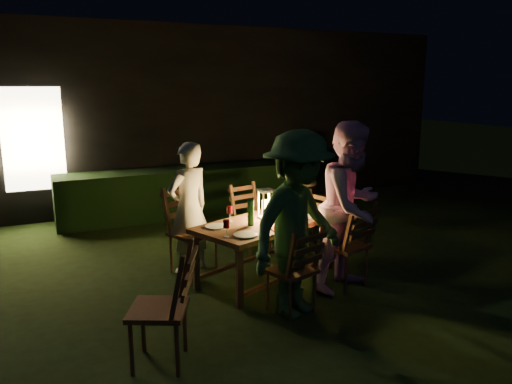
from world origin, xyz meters
name	(u,v)px	position (x,y,z in m)	size (l,w,h in m)	color
garden_envelope	(174,114)	(-0.01, 6.15, 1.58)	(40.00, 40.00, 3.20)	black
dining_table	(266,227)	(-0.50, 0.58, 0.62)	(1.83, 1.37, 0.68)	#472B17
chair_near_left	(293,285)	(-0.64, -0.30, 0.28)	(0.52, 0.54, 0.92)	#472B17
chair_near_right	(345,260)	(0.20, 0.03, 0.30)	(0.57, 0.60, 1.00)	#472B17
chair_far_left	(192,246)	(-1.21, 1.13, 0.32)	(0.63, 0.65, 1.05)	#472B17
chair_far_right	(252,231)	(-0.27, 1.50, 0.28)	(0.51, 0.53, 0.93)	#472B17
chair_end	(330,233)	(0.64, 1.04, 0.27)	(0.53, 0.51, 0.90)	#472B17
chair_spare	(161,328)	(-2.03, -0.69, 0.31)	(0.63, 0.62, 1.01)	#472B17
person_house_side	(189,208)	(-1.22, 1.18, 0.77)	(0.57, 0.37, 1.55)	#F0E5CD
person_opp_right	(351,207)	(0.22, -0.02, 0.91)	(0.89, 0.69, 1.82)	#E89FCD
person_opp_left	(298,225)	(-0.62, -0.35, 0.89)	(1.16, 0.66, 1.79)	#386633
lantern	(266,206)	(-0.48, 0.65, 0.84)	(0.16, 0.16, 0.35)	white
plate_far_left	(217,226)	(-1.10, 0.58, 0.69)	(0.25, 0.25, 0.01)	white
plate_near_left	(245,235)	(-0.93, 0.17, 0.69)	(0.25, 0.25, 0.01)	white
plate_far_right	(278,210)	(-0.17, 0.95, 0.69)	(0.25, 0.25, 0.01)	white
plate_near_right	(307,216)	(0.00, 0.54, 0.69)	(0.25, 0.25, 0.01)	white
wineglass_a	(230,214)	(-0.89, 0.73, 0.77)	(0.06, 0.06, 0.18)	#59070F
wineglass_b	(226,229)	(-1.13, 0.20, 0.77)	(0.06, 0.06, 0.18)	#59070F
wineglass_c	(303,213)	(-0.12, 0.43, 0.77)	(0.06, 0.06, 0.18)	#59070F
wineglass_d	(290,202)	(0.01, 0.98, 0.77)	(0.06, 0.06, 0.18)	#59070F
wineglass_e	(281,220)	(-0.49, 0.26, 0.77)	(0.06, 0.06, 0.18)	silver
bottle_table	(251,213)	(-0.74, 0.49, 0.82)	(0.07, 0.07, 0.28)	#0F471E
napkin_left	(279,229)	(-0.53, 0.23, 0.69)	(0.18, 0.14, 0.01)	red
napkin_right	(317,216)	(0.12, 0.50, 0.69)	(0.18, 0.14, 0.01)	red
phone	(246,238)	(-0.97, 0.07, 0.69)	(0.14, 0.07, 0.01)	black
side_table	(300,187)	(0.98, 2.44, 0.61)	(0.51, 0.51, 0.69)	olive
ice_bucket	(300,175)	(0.98, 2.44, 0.80)	(0.30, 0.30, 0.22)	#A5A8AD
bottle_bucket_a	(299,172)	(0.93, 2.40, 0.85)	(0.07, 0.07, 0.32)	#0F471E
bottle_bucket_b	(302,171)	(1.03, 2.48, 0.85)	(0.07, 0.07, 0.32)	#0F471E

